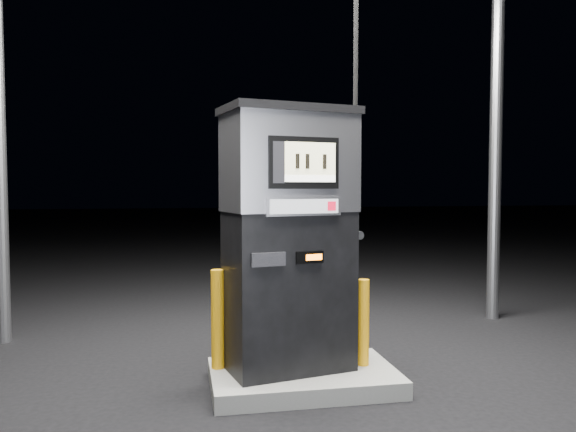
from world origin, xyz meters
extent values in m
plane|color=black|center=(0.00, 0.00, 0.00)|extent=(80.00, 80.00, 0.00)
cube|color=slate|center=(0.00, 0.00, 0.07)|extent=(1.60, 1.00, 0.15)
cylinder|color=gray|center=(3.00, 2.00, 2.25)|extent=(0.16, 0.16, 4.50)
cube|color=black|center=(-0.12, 0.06, 0.84)|extent=(1.15, 0.81, 1.38)
cube|color=silver|center=(-0.12, 0.06, 1.94)|extent=(1.17, 0.84, 0.83)
cube|color=black|center=(-0.12, 0.06, 2.38)|extent=(1.23, 0.89, 0.07)
cube|color=black|center=(-0.05, -0.26, 1.93)|extent=(0.61, 0.16, 0.42)
cube|color=beige|center=(0.00, -0.26, 1.97)|extent=(0.44, 0.10, 0.26)
cube|color=white|center=(0.00, -0.26, 1.81)|extent=(0.44, 0.10, 0.06)
cube|color=silver|center=(-0.05, -0.26, 1.58)|extent=(0.65, 0.17, 0.15)
cube|color=#ABAEB3|center=(-0.05, -0.27, 1.58)|extent=(0.59, 0.13, 0.12)
cube|color=red|center=(0.19, -0.23, 1.58)|extent=(0.08, 0.02, 0.08)
cube|color=black|center=(0.00, -0.24, 1.16)|extent=(0.24, 0.07, 0.10)
cube|color=orange|center=(0.03, -0.25, 1.16)|extent=(0.14, 0.03, 0.05)
cube|color=black|center=(-0.36, -0.32, 1.16)|extent=(0.29, 0.09, 0.11)
cube|color=black|center=(0.44, 0.18, 1.31)|extent=(0.15, 0.22, 0.27)
cylinder|color=gray|center=(0.51, 0.19, 1.31)|extent=(0.13, 0.25, 0.08)
cylinder|color=black|center=(0.50, 0.13, 3.14)|extent=(0.05, 0.05, 3.41)
cylinder|color=#F7A60D|center=(-0.73, 0.18, 0.58)|extent=(0.12, 0.12, 0.87)
cylinder|color=#F7A60D|center=(0.55, 0.02, 0.53)|extent=(0.11, 0.11, 0.77)
camera|label=1|loc=(-1.04, -4.69, 1.75)|focal=35.00mm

